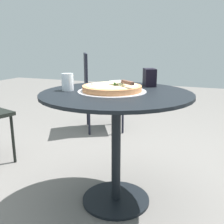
{
  "coord_description": "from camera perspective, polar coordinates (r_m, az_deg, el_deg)",
  "views": [
    {
      "loc": [
        -1.43,
        -0.53,
        0.98
      ],
      "look_at": [
        0.01,
        0.03,
        0.58
      ],
      "focal_mm": 42.67,
      "sensor_mm": 36.0,
      "label": 1
    }
  ],
  "objects": [
    {
      "name": "ground_plane",
      "position": [
        1.81,
        0.83,
        -18.39
      ],
      "size": [
        10.0,
        10.0,
        0.0
      ],
      "primitive_type": "plane",
      "color": "slate"
    },
    {
      "name": "patio_table",
      "position": [
        1.58,
        0.9,
        -1.55
      ],
      "size": [
        0.89,
        0.89,
        0.71
      ],
      "color": "black",
      "rests_on": "ground"
    },
    {
      "name": "pizza_on_tray",
      "position": [
        1.56,
        -0.0,
        5.07
      ],
      "size": [
        0.4,
        0.4,
        0.06
      ],
      "color": "silver",
      "rests_on": "patio_table"
    },
    {
      "name": "pizza_server",
      "position": [
        1.53,
        2.36,
        6.44
      ],
      "size": [
        0.17,
        0.19,
        0.02
      ],
      "color": "silver",
      "rests_on": "pizza_on_tray"
    },
    {
      "name": "drinking_cup",
      "position": [
        1.62,
        -9.49,
        6.37
      ],
      "size": [
        0.07,
        0.07,
        0.1
      ],
      "primitive_type": "cylinder",
      "color": "white",
      "rests_on": "patio_table"
    },
    {
      "name": "napkin_dispenser",
      "position": [
        1.79,
        8.05,
        7.36
      ],
      "size": [
        0.13,
        0.11,
        0.11
      ],
      "primitive_type": "cube",
      "rotation": [
        0.0,
        0.0,
        3.59
      ],
      "color": "black",
      "rests_on": "patio_table"
    },
    {
      "name": "patio_chair_far",
      "position": [
        3.04,
        -3.27,
        5.46
      ],
      "size": [
        0.59,
        0.59,
        0.88
      ],
      "color": "black",
      "rests_on": "ground"
    }
  ]
}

